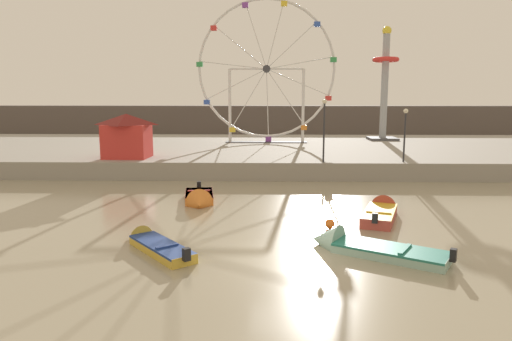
% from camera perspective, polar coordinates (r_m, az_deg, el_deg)
% --- Properties ---
extents(ground_plane, '(240.00, 240.00, 0.00)m').
position_cam_1_polar(ground_plane, '(17.32, 3.49, -10.40)').
color(ground_plane, gray).
extents(quay_promenade, '(110.00, 23.11, 1.25)m').
position_cam_1_polar(quay_promenade, '(43.16, 2.31, 2.29)').
color(quay_promenade, gray).
rests_on(quay_promenade, ground_plane).
extents(distant_town_skyline, '(140.00, 3.00, 4.40)m').
position_cam_1_polar(distant_town_skyline, '(62.94, 2.07, 5.90)').
color(distant_town_skyline, '#564C47').
rests_on(distant_town_skyline, ground_plane).
extents(motorboat_seafoam, '(5.13, 3.87, 1.40)m').
position_cam_1_polar(motorboat_seafoam, '(18.16, 12.60, -9.02)').
color(motorboat_seafoam, '#93BCAD').
rests_on(motorboat_seafoam, ground_plane).
extents(motorboat_faded_red, '(2.70, 4.67, 1.25)m').
position_cam_1_polar(motorboat_faded_red, '(23.45, 15.04, -4.81)').
color(motorboat_faded_red, '#B24238').
rests_on(motorboat_faded_red, ground_plane).
extents(motorboat_orange_hull, '(2.01, 4.05, 1.42)m').
position_cam_1_polar(motorboat_orange_hull, '(25.59, -6.94, -3.46)').
color(motorboat_orange_hull, orange).
rests_on(motorboat_orange_hull, ground_plane).
extents(motorboat_mustard_yellow, '(3.61, 4.11, 0.99)m').
position_cam_1_polar(motorboat_mustard_yellow, '(18.56, -12.53, -8.60)').
color(motorboat_mustard_yellow, gold).
rests_on(motorboat_mustard_yellow, ground_plane).
extents(ferris_wheel_white_frame, '(13.22, 1.20, 13.52)m').
position_cam_1_polar(ferris_wheel_white_frame, '(45.30, 1.29, 12.02)').
color(ferris_wheel_white_frame, silver).
rests_on(ferris_wheel_white_frame, quay_promenade).
extents(drop_tower_steel_tower, '(2.80, 2.80, 11.31)m').
position_cam_1_polar(drop_tower_steel_tower, '(49.71, 15.41, 10.01)').
color(drop_tower_steel_tower, '#999EA3').
rests_on(drop_tower_steel_tower, quay_promenade).
extents(carnival_booth_red_striped, '(3.53, 2.83, 3.21)m').
position_cam_1_polar(carnival_booth_red_striped, '(35.40, -15.48, 4.19)').
color(carnival_booth_red_striped, red).
rests_on(carnival_booth_red_striped, quay_promenade).
extents(promenade_lamp_near, '(0.32, 0.32, 3.64)m').
position_cam_1_polar(promenade_lamp_near, '(33.50, 17.72, 5.08)').
color(promenade_lamp_near, '#2D2D33').
rests_on(promenade_lamp_near, quay_promenade).
extents(promenade_lamp_far, '(0.32, 0.32, 4.29)m').
position_cam_1_polar(promenade_lamp_far, '(31.97, 8.31, 5.91)').
color(promenade_lamp_far, '#2D2D33').
rests_on(promenade_lamp_far, quay_promenade).
extents(mooring_buoy_orange, '(0.44, 0.44, 0.44)m').
position_cam_1_polar(mooring_buoy_orange, '(20.89, 8.97, -6.42)').
color(mooring_buoy_orange, orange).
rests_on(mooring_buoy_orange, ground_plane).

